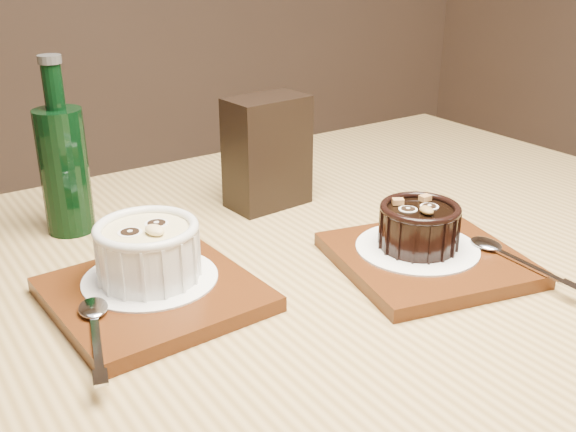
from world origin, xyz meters
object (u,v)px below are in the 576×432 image
table (282,346)px  green_bottle (64,166)px  condiment_stand (267,152)px  ramekin_dark (419,224)px  tray_left (154,294)px  ramekin_white (148,249)px  tray_right (427,259)px

table → green_bottle: 0.32m
condiment_stand → green_bottle: bearing=171.7°
condiment_stand → ramekin_dark: bearing=-73.6°
ramekin_dark → green_bottle: (-0.31, 0.26, 0.04)m
condiment_stand → green_bottle: (-0.24, 0.03, 0.01)m
tray_left → condiment_stand: condiment_stand is taller
table → tray_left: size_ratio=7.09×
tray_left → table: bearing=-1.6°
condiment_stand → green_bottle: 0.24m
table → ramekin_white: 0.19m
ramekin_white → ramekin_dark: size_ratio=1.18×
tray_right → condiment_stand: bearing=106.2°
tray_left → ramekin_white: (0.00, 0.02, 0.04)m
table → green_bottle: (-0.17, 0.21, 0.17)m
tray_right → ramekin_dark: 0.04m
condiment_stand → table: bearing=-112.1°
ramekin_white → tray_right: (0.27, -0.08, -0.04)m
ramekin_dark → condiment_stand: 0.23m
ramekin_white → condiment_stand: condiment_stand is taller
tray_right → green_bottle: bearing=138.8°
ramekin_dark → green_bottle: size_ratio=0.41×
ramekin_dark → green_bottle: bearing=149.8°
tray_right → condiment_stand: (-0.07, 0.24, 0.06)m
green_bottle → ramekin_white: bearing=-79.2°
green_bottle → tray_right: bearing=-41.2°
tray_right → green_bottle: (-0.31, 0.27, 0.07)m
ramekin_white → tray_right: size_ratio=0.55×
table → green_bottle: size_ratio=6.26×
tray_left → ramekin_dark: 0.28m
ramekin_dark → condiment_stand: bearing=116.3°
tray_right → table: bearing=157.2°
tray_left → green_bottle: 0.22m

